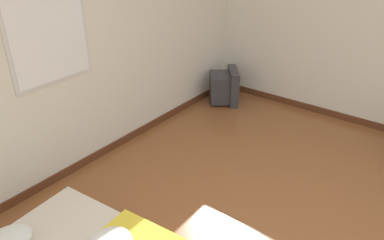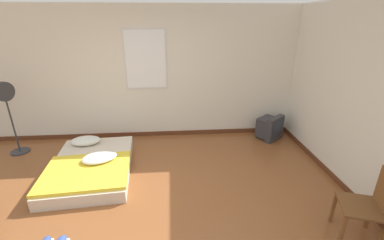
% 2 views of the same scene
% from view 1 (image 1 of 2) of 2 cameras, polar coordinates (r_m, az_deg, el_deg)
% --- Properties ---
extents(wall_back, '(8.29, 0.08, 2.60)m').
position_cam_1_polar(wall_back, '(3.72, -20.59, 9.34)').
color(wall_back, silver).
rests_on(wall_back, ground_plane).
extents(crt_tv, '(0.60, 0.59, 0.50)m').
position_cam_1_polar(crt_tv, '(5.51, 5.05, 5.08)').
color(crt_tv, '#333338').
rests_on(crt_tv, ground_plane).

